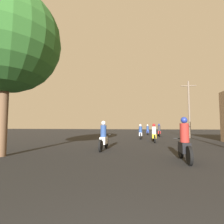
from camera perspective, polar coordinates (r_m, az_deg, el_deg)
The scene contains 8 objects.
motorcycle_black at distance 7.11m, azimuth 22.57°, elevation -9.47°, with size 0.60×1.96×1.64m.
motorcycle_white at distance 9.59m, azimuth -2.75°, elevation -8.53°, with size 0.60×2.11×1.57m.
motorcycle_yellow at distance 14.36m, azimuth 13.55°, elevation -7.21°, with size 0.60×2.11×1.47m.
motorcycle_silver at distance 17.53m, azimuth 9.30°, elevation -6.75°, with size 0.60×2.04×1.45m.
motorcycle_red at distance 21.65m, azimuth 15.12°, elevation -6.15°, with size 0.60×1.94×1.51m.
motorcycle_blue at distance 25.03m, azimuth 11.56°, elevation -6.00°, with size 0.60×1.94×1.46m.
utility_pole_far at distance 20.47m, azimuth 23.86°, elevation 1.27°, with size 1.60×0.20×6.11m.
street_tree at distance 9.73m, azimuth -31.10°, elevation 19.30°, with size 4.71×4.71×7.51m.
Camera 1 is at (-0.06, -0.63, 1.33)m, focal length 28.00 mm.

